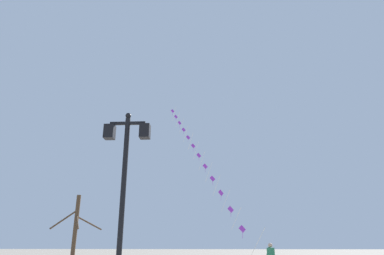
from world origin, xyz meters
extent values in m
cylinder|color=black|center=(-3.11, 6.54, 2.53)|extent=(0.14, 0.14, 5.06)
sphere|color=black|center=(-3.11, 6.54, 5.14)|extent=(0.16, 0.16, 0.16)
cube|color=black|center=(-3.11, 6.54, 4.91)|extent=(1.00, 0.08, 0.08)
cube|color=black|center=(-3.61, 6.54, 4.66)|extent=(0.28, 0.28, 0.40)
cube|color=beige|center=(-3.61, 6.54, 4.66)|extent=(0.19, 0.19, 0.30)
cube|color=black|center=(-2.61, 6.54, 4.66)|extent=(0.28, 0.28, 0.40)
cube|color=beige|center=(-2.61, 6.54, 4.66)|extent=(0.19, 0.19, 0.30)
cylinder|color=silver|center=(1.75, 18.63, 1.37)|extent=(1.06, 2.66, 2.39)
cylinder|color=silver|center=(0.94, 20.70, 3.23)|extent=(0.61, 1.52, 1.37)
cylinder|color=silver|center=(0.35, 22.20, 4.58)|extent=(0.61, 1.52, 1.37)
cylinder|color=silver|center=(-0.24, 23.70, 5.93)|extent=(0.61, 1.52, 1.37)
cylinder|color=silver|center=(-0.82, 25.20, 7.29)|extent=(0.61, 1.52, 1.37)
cylinder|color=silver|center=(-1.41, 26.70, 8.64)|extent=(0.61, 1.52, 1.37)
cylinder|color=silver|center=(-2.00, 28.20, 9.99)|extent=(0.61, 1.52, 1.37)
cylinder|color=silver|center=(-2.59, 29.70, 11.34)|extent=(0.61, 1.52, 1.37)
cylinder|color=silver|center=(-3.17, 31.20, 12.69)|extent=(0.61, 1.52, 1.37)
cylinder|color=silver|center=(-3.76, 32.70, 14.04)|extent=(0.61, 1.52, 1.37)
cylinder|color=silver|center=(-4.35, 34.20, 15.39)|extent=(0.61, 1.52, 1.37)
cylinder|color=silver|center=(-4.94, 35.70, 16.74)|extent=(0.61, 1.52, 1.37)
cube|color=purple|center=(1.23, 19.95, 2.56)|extent=(0.46, 0.16, 0.48)
cylinder|color=purple|center=(1.23, 19.95, 2.17)|extent=(0.03, 0.05, 0.38)
cube|color=purple|center=(0.65, 21.45, 3.91)|extent=(0.46, 0.18, 0.48)
cylinder|color=purple|center=(0.65, 21.45, 3.56)|extent=(0.03, 0.04, 0.31)
cube|color=purple|center=(0.06, 22.95, 5.26)|extent=(0.42, 0.27, 0.48)
cylinder|color=purple|center=(0.06, 22.95, 4.87)|extent=(0.04, 0.05, 0.39)
cube|color=purple|center=(-0.53, 24.45, 6.61)|extent=(0.47, 0.15, 0.48)
cylinder|color=purple|center=(-0.53, 24.45, 6.24)|extent=(0.02, 0.03, 0.34)
cube|color=purple|center=(-1.12, 25.95, 7.96)|extent=(0.45, 0.20, 0.48)
cylinder|color=purple|center=(-1.12, 25.95, 7.58)|extent=(0.03, 0.03, 0.37)
cube|color=purple|center=(-1.70, 27.45, 9.31)|extent=(0.44, 0.22, 0.48)
cylinder|color=purple|center=(-1.70, 27.45, 8.97)|extent=(0.03, 0.05, 0.29)
cube|color=purple|center=(-2.29, 28.95, 10.66)|extent=(0.45, 0.21, 0.48)
cylinder|color=purple|center=(-2.29, 28.95, 10.27)|extent=(0.03, 0.04, 0.39)
cube|color=purple|center=(-2.88, 30.45, 12.01)|extent=(0.45, 0.19, 0.48)
cylinder|color=purple|center=(-2.88, 30.45, 11.69)|extent=(0.03, 0.05, 0.25)
cube|color=purple|center=(-3.47, 31.95, 13.36)|extent=(0.46, 0.17, 0.48)
cylinder|color=purple|center=(-3.47, 31.95, 13.00)|extent=(0.02, 0.02, 0.32)
cube|color=purple|center=(-4.05, 33.45, 14.72)|extent=(0.41, 0.27, 0.48)
cylinder|color=purple|center=(-4.05, 33.45, 14.32)|extent=(0.04, 0.05, 0.39)
cube|color=purple|center=(-4.64, 34.95, 16.07)|extent=(0.46, 0.18, 0.48)
cylinder|color=purple|center=(-4.64, 34.95, 15.72)|extent=(0.02, 0.03, 0.30)
cube|color=purple|center=(-5.23, 36.45, 17.42)|extent=(0.46, 0.17, 0.48)
cylinder|color=purple|center=(-5.23, 36.45, 17.05)|extent=(0.03, 0.06, 0.34)
cube|color=#26724C|center=(2.28, 16.21, 1.18)|extent=(0.35, 0.44, 0.60)
sphere|color=tan|center=(2.28, 16.21, 1.60)|extent=(0.22, 0.22, 0.22)
cylinder|color=#26724C|center=(2.20, 16.42, 1.35)|extent=(0.22, 0.40, 0.50)
cylinder|color=#4C3826|center=(-7.40, 14.49, 2.00)|extent=(0.20, 0.20, 4.00)
cylinder|color=#4C3826|center=(-6.95, 15.07, 2.66)|extent=(0.99, 1.24, 0.65)
cylinder|color=#4C3826|center=(-7.14, 13.99, 2.67)|extent=(0.61, 1.07, 0.73)
cylinder|color=#4C3826|center=(-8.06, 14.51, 2.81)|extent=(1.35, 0.14, 0.95)
camera|label=1|loc=(-0.87, -2.16, 1.72)|focal=31.07mm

